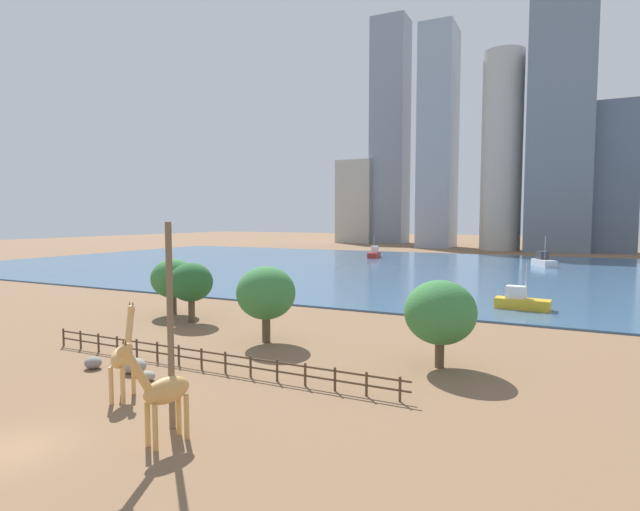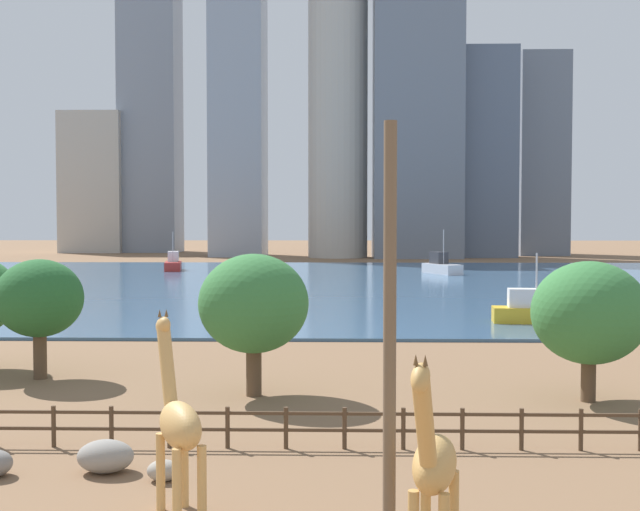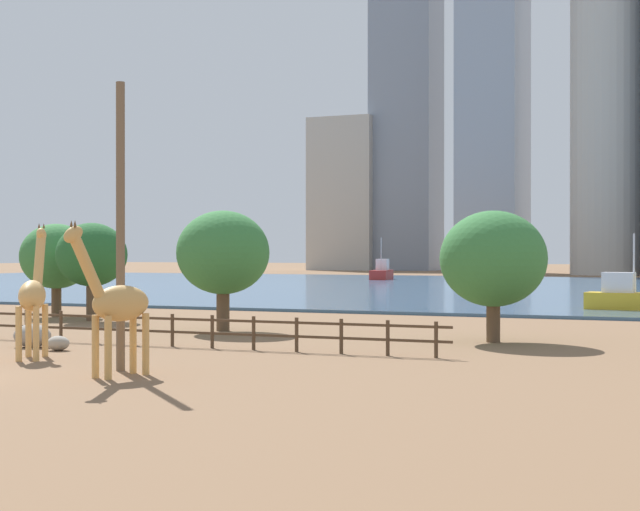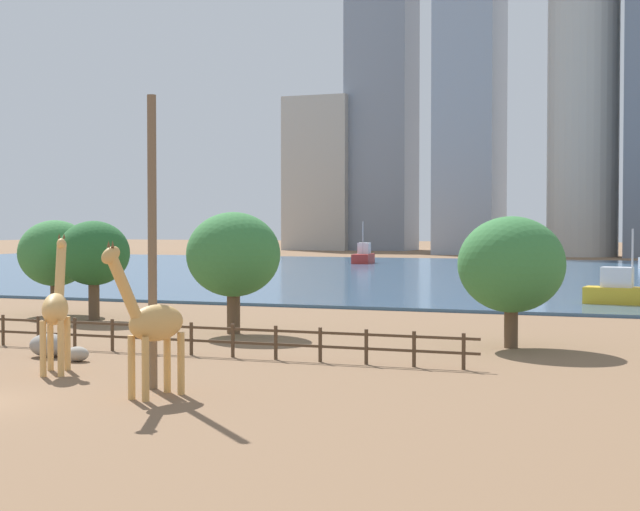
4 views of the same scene
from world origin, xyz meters
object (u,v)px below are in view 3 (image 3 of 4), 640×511
at_px(utility_pole, 120,226).
at_px(tree_center_broad, 223,253).
at_px(boulder_near_fence, 58,343).
at_px(giraffe_tall, 116,303).
at_px(tree_right_tall, 56,257).
at_px(tree_left_large, 92,255).
at_px(boat_sailboat, 627,297).
at_px(boat_tug, 382,272).
at_px(boulder_small, 32,336).
at_px(tree_left_small, 493,259).
at_px(giraffe_companion, 33,295).

distance_m(utility_pole, tree_center_broad, 15.71).
xyz_separation_m(boulder_near_fence, tree_center_broad, (1.33, 10.64, 3.44)).
bearing_deg(giraffe_tall, utility_pole, -134.96).
relative_size(boulder_near_fence, tree_right_tall, 0.16).
height_order(boulder_near_fence, tree_left_large, tree_left_large).
distance_m(tree_left_large, boat_sailboat, 32.47).
bearing_deg(boulder_near_fence, boat_tug, 101.60).
bearing_deg(boat_sailboat, utility_pole, -102.96).
xyz_separation_m(boulder_small, tree_left_small, (16.31, 9.26, 3.02)).
distance_m(giraffe_tall, boat_sailboat, 40.11).
bearing_deg(boulder_near_fence, tree_center_broad, 82.85).
distance_m(boat_sailboat, boat_tug, 67.00).
bearing_deg(boulder_small, boat_sailboat, 58.79).
bearing_deg(tree_left_large, giraffe_tall, -52.20).
bearing_deg(boat_tug, boat_sailboat, 23.05).
bearing_deg(utility_pole, tree_left_large, 128.34).
xyz_separation_m(tree_left_large, tree_center_broad, (9.94, -3.26, 0.14)).
relative_size(boulder_near_fence, boat_sailboat, 0.17).
height_order(boulder_near_fence, boulder_small, boulder_small).
bearing_deg(tree_left_small, giraffe_tall, -116.72).
xyz_separation_m(boulder_near_fence, boat_sailboat, (17.67, 32.78, 0.71)).
bearing_deg(boat_sailboat, boat_tug, 127.18).
bearing_deg(giraffe_tall, boulder_near_fence, -115.59).
bearing_deg(tree_center_broad, boat_tug, 104.04).
distance_m(utility_pole, tree_left_large, 23.34).
bearing_deg(giraffe_companion, boulder_small, 12.91).
height_order(tree_left_large, boat_tug, boat_tug).
distance_m(tree_left_large, boat_tug, 76.06).
distance_m(giraffe_companion, utility_pole, 5.72).
bearing_deg(giraffe_tall, giraffe_companion, -103.66).
xyz_separation_m(boulder_small, boat_tug, (-16.55, 88.62, 0.64)).
xyz_separation_m(giraffe_tall, boulder_near_fence, (-6.64, 5.75, -1.95)).
xyz_separation_m(giraffe_tall, utility_pole, (-0.78, 1.37, 2.36)).
xyz_separation_m(giraffe_companion, tree_left_large, (-9.56, 16.50, 1.34)).
xyz_separation_m(giraffe_tall, boulder_small, (-8.42, 6.43, -1.77)).
distance_m(utility_pole, boulder_small, 10.05).
bearing_deg(boulder_near_fence, giraffe_tall, -40.92).
bearing_deg(utility_pole, boulder_near_fence, 143.17).
height_order(giraffe_companion, utility_pole, utility_pole).
relative_size(giraffe_tall, utility_pole, 0.51).
bearing_deg(tree_right_tall, boat_tug, 94.44).
distance_m(boulder_small, tree_left_large, 15.21).
height_order(giraffe_tall, tree_center_broad, tree_center_broad).
xyz_separation_m(boulder_small, tree_right_tall, (-10.87, 15.36, 3.04)).
relative_size(giraffe_companion, boat_tug, 0.77).
bearing_deg(tree_right_tall, utility_pole, -47.81).
bearing_deg(boat_sailboat, boulder_small, -116.53).
height_order(tree_center_broad, tree_left_small, tree_center_broad).
distance_m(giraffe_tall, tree_left_large, 24.91).
relative_size(giraffe_tall, boulder_near_fence, 5.27).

